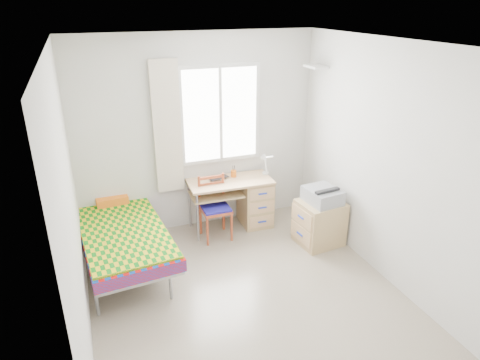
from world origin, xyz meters
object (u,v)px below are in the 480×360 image
object	(u,v)px
bed	(121,228)
desk	(250,199)
cabinet	(319,223)
chair	(215,203)
printer	(323,195)

from	to	relation	value
bed	desk	size ratio (longest dim) A/B	1.80
cabinet	bed	bearing A→B (deg)	162.38
chair	cabinet	distance (m)	1.38
chair	printer	size ratio (longest dim) A/B	1.78
desk	cabinet	distance (m)	1.03
cabinet	printer	xyz separation A→B (m)	(0.02, 0.00, 0.39)
bed	printer	xyz separation A→B (m)	(2.43, -0.51, 0.26)
bed	desk	bearing A→B (deg)	4.62
cabinet	desk	bearing A→B (deg)	122.85
desk	printer	xyz separation A→B (m)	(0.65, -0.80, 0.30)
desk	printer	size ratio (longest dim) A/B	2.41
bed	chair	bearing A→B (deg)	2.08
chair	bed	bearing A→B (deg)	-173.05
bed	chair	world-z (taller)	bed
chair	cabinet	world-z (taller)	chair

